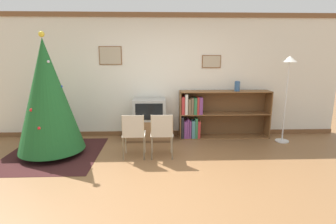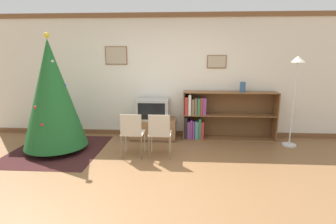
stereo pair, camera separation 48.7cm
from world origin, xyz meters
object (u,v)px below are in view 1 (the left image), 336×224
object	(u,v)px
christmas_tree	(48,96)
television	(149,109)
bookshelf	(208,115)
tv_console	(150,129)
folding_chair_left	(134,133)
vase	(237,86)
standing_lamp	(288,77)
folding_chair_right	(162,133)

from	to	relation	value
christmas_tree	television	xyz separation A→B (m)	(1.78, 0.85, -0.43)
christmas_tree	bookshelf	size ratio (longest dim) A/B	1.11
tv_console	folding_chair_left	xyz separation A→B (m)	(-0.25, -1.09, 0.24)
tv_console	vase	distance (m)	2.12
tv_console	vase	xyz separation A→B (m)	(1.91, 0.07, 0.93)
christmas_tree	vase	bearing A→B (deg)	13.98
christmas_tree	standing_lamp	distance (m)	4.67
christmas_tree	folding_chair_left	bearing A→B (deg)	-8.87
tv_console	folding_chair_left	bearing A→B (deg)	-102.85
bookshelf	standing_lamp	bearing A→B (deg)	-13.61
bookshelf	vase	distance (m)	0.89
christmas_tree	folding_chair_right	size ratio (longest dim) A/B	2.69
bookshelf	vase	size ratio (longest dim) A/B	9.13
christmas_tree	standing_lamp	size ratio (longest dim) A/B	1.23
tv_console	folding_chair_right	xyz separation A→B (m)	(0.25, -1.09, 0.24)
christmas_tree	folding_chair_right	distance (m)	2.14
standing_lamp	television	bearing A→B (deg)	174.60
folding_chair_left	vase	world-z (taller)	vase
tv_console	standing_lamp	bearing A→B (deg)	-5.45
folding_chair_right	standing_lamp	size ratio (longest dim) A/B	0.46
vase	standing_lamp	distance (m)	1.02
folding_chair_right	christmas_tree	bearing A→B (deg)	173.28
christmas_tree	television	world-z (taller)	christmas_tree
folding_chair_right	standing_lamp	world-z (taller)	standing_lamp
folding_chair_left	bookshelf	world-z (taller)	bookshelf
christmas_tree	bookshelf	bearing A→B (deg)	17.29
folding_chair_left	folding_chair_right	bearing A→B (deg)	0.00
folding_chair_left	folding_chair_right	distance (m)	0.50
television	vase	size ratio (longest dim) A/B	3.15
christmas_tree	folding_chair_left	size ratio (longest dim) A/B	2.69
television	folding_chair_left	xyz separation A→B (m)	(-0.25, -1.09, -0.20)
television	folding_chair_left	size ratio (longest dim) A/B	0.84
television	tv_console	bearing A→B (deg)	90.00
folding_chair_left	bookshelf	xyz separation A→B (m)	(1.54, 1.19, 0.04)
tv_console	folding_chair_left	world-z (taller)	folding_chair_left
vase	standing_lamp	size ratio (longest dim) A/B	0.12
bookshelf	christmas_tree	bearing A→B (deg)	-162.71
vase	standing_lamp	bearing A→B (deg)	-19.84
folding_chair_left	christmas_tree	bearing A→B (deg)	171.13
folding_chair_right	bookshelf	xyz separation A→B (m)	(1.04, 1.19, 0.04)
folding_chair_left	standing_lamp	distance (m)	3.33
television	bookshelf	world-z (taller)	bookshelf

